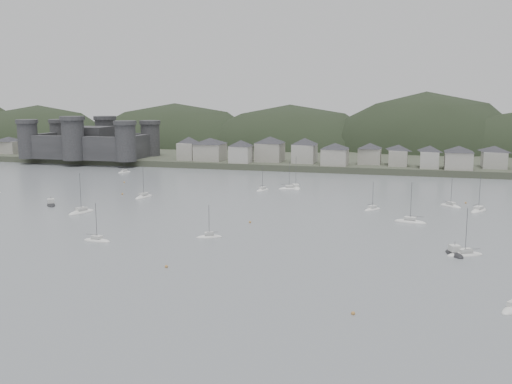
% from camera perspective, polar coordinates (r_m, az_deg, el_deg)
% --- Properties ---
extents(ground, '(900.00, 900.00, 0.00)m').
position_cam_1_polar(ground, '(114.73, -10.17, -8.84)').
color(ground, slate).
rests_on(ground, ground).
extents(far_shore_land, '(900.00, 250.00, 3.00)m').
position_cam_1_polar(far_shore_land, '(397.39, 8.52, 4.32)').
color(far_shore_land, '#383D2D').
rests_on(far_shore_land, ground).
extents(forested_ridge, '(851.55, 103.94, 102.57)m').
position_cam_1_polar(forested_ridge, '(372.89, 8.72, 2.02)').
color(forested_ridge, black).
rests_on(forested_ridge, ground).
extents(castle, '(66.00, 43.00, 20.00)m').
position_cam_1_polar(castle, '(325.55, -15.68, 4.66)').
color(castle, '#303032').
rests_on(castle, far_shore_land).
extents(waterfront_town, '(451.48, 28.46, 12.92)m').
position_cam_1_polar(waterfront_town, '(282.66, 15.98, 3.52)').
color(waterfront_town, '#9F9C91').
rests_on(waterfront_town, far_shore_land).
extents(sailboat_lead, '(5.93, 6.83, 9.46)m').
position_cam_1_polar(sailboat_lead, '(188.43, 11.15, -1.65)').
color(sailboat_lead, silver).
rests_on(sailboat_lead, ground).
extents(moored_fleet, '(238.02, 162.83, 13.29)m').
position_cam_1_polar(moored_fleet, '(177.13, -3.23, -2.19)').
color(moored_fleet, silver).
rests_on(moored_fleet, ground).
extents(motor_launch_near, '(5.25, 7.88, 3.78)m').
position_cam_1_polar(motor_launch_near, '(140.94, 18.56, -5.63)').
color(motor_launch_near, black).
rests_on(motor_launch_near, ground).
extents(motor_launch_far, '(6.52, 7.23, 3.73)m').
position_cam_1_polar(motor_launch_far, '(203.53, -19.13, -1.15)').
color(motor_launch_far, black).
rests_on(motor_launch_far, ground).
extents(mooring_buoys, '(168.73, 124.15, 0.70)m').
position_cam_1_polar(mooring_buoys, '(170.10, 2.75, -2.67)').
color(mooring_buoys, '#AF7B3A').
rests_on(mooring_buoys, ground).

